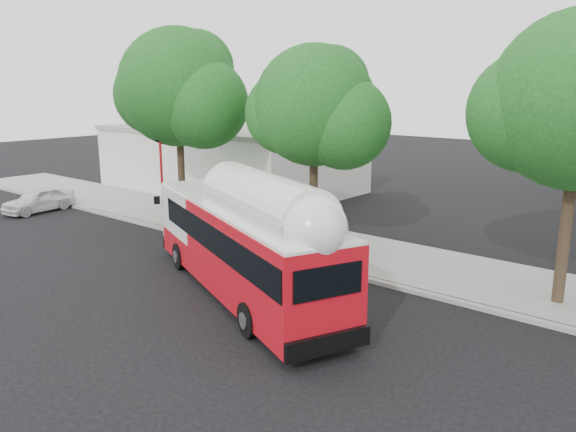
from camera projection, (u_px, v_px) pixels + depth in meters
The scene contains 10 objects.
ground at pixel (231, 292), 19.29m from camera, with size 120.00×120.00×0.00m, color black.
sidewalk at pixel (338, 248), 24.16m from camera, with size 60.00×5.00×0.15m, color gray.
curb_strip at pixel (301, 263), 22.21m from camera, with size 60.00×0.30×0.15m, color gray.
red_curb_segment at pixel (246, 249), 24.06m from camera, with size 10.00×0.32×0.16m, color maroon.
street_tree_left at pixel (185, 92), 27.26m from camera, with size 6.67×5.80×9.74m.
street_tree_mid at pixel (323, 111), 22.88m from camera, with size 5.75×5.00×8.62m.
low_commercial_bldg at pixel (231, 158), 38.00m from camera, with size 16.20×10.20×4.25m.
transit_bus at pixel (243, 248), 18.62m from camera, with size 11.80×6.65×3.54m.
parked_car at pixel (39, 200), 31.43m from camera, with size 4.00×1.61×1.36m, color silver.
signal_pole at pixel (162, 182), 27.43m from camera, with size 0.13×0.43×4.55m.
Camera 1 is at (13.09, -12.80, 6.90)m, focal length 35.00 mm.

